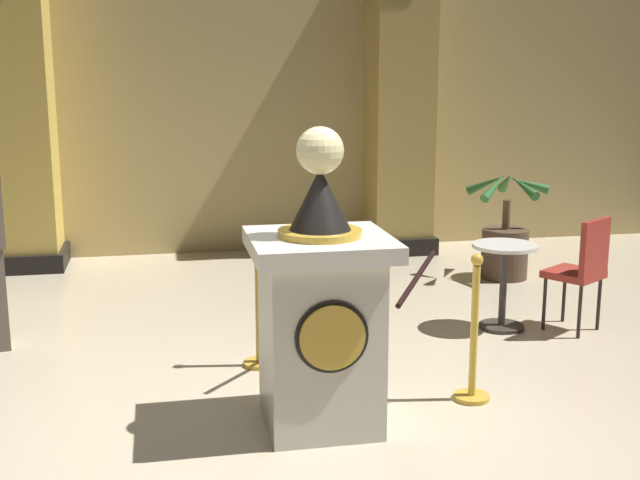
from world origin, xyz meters
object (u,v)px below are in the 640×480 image
Objects in this scene: pedestal_clock at (320,311)px; potted_palm_right at (505,243)px; stanchion_near at (473,350)px; cafe_chair_red at (583,265)px; stanchion_far at (259,319)px; cafe_table at (504,275)px.

potted_palm_right is (2.59, 3.14, -0.35)m from pedestal_clock.
pedestal_clock reaches higher than stanchion_near.
cafe_chair_red is (-0.13, -1.80, 0.20)m from potted_palm_right.
pedestal_clock is 4.09m from potted_palm_right.
potted_palm_right reaches higher than stanchion_far.
potted_palm_right is 1.20× the size of cafe_chair_red.
stanchion_far reaches higher than stanchion_near.
stanchion_far reaches higher than cafe_table.
pedestal_clock is at bearing -129.60° from potted_palm_right.
stanchion_near is 1.61m from cafe_table.
cafe_table is at bearing 160.12° from cafe_chair_red.
cafe_table is at bearing 12.68° from stanchion_far.
stanchion_near is 1.03× the size of cafe_chair_red.
pedestal_clock reaches higher than stanchion_far.
stanchion_near is 0.86× the size of potted_palm_right.
potted_palm_right is at bearing 62.60° from stanchion_near.
potted_palm_right is at bearing 36.05° from stanchion_far.
pedestal_clock is 1.80× the size of stanchion_far.
cafe_chair_red is at bearing -19.88° from cafe_table.
pedestal_clock is 1.84× the size of stanchion_near.
stanchion_near is 1.58m from stanchion_far.
stanchion_near reaches higher than cafe_chair_red.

